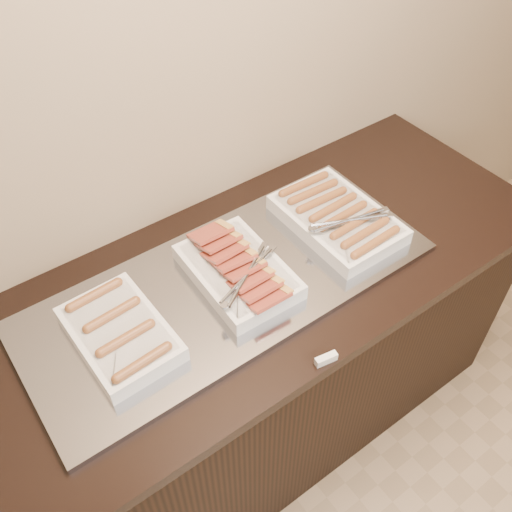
{
  "coord_description": "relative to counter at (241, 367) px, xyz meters",
  "views": [
    {
      "loc": [
        -0.6,
        1.21,
        2.15
      ],
      "look_at": [
        0.07,
        2.13,
        0.97
      ],
      "focal_mm": 40.0,
      "sensor_mm": 36.0,
      "label": 1
    }
  ],
  "objects": [
    {
      "name": "counter",
      "position": [
        0.0,
        0.0,
        0.0
      ],
      "size": [
        2.06,
        0.76,
        0.9
      ],
      "color": "black",
      "rests_on": "ground"
    },
    {
      "name": "dish_right",
      "position": [
        0.38,
        -0.0,
        0.5
      ],
      "size": [
        0.28,
        0.4,
        0.08
      ],
      "rotation": [
        0.0,
        0.0,
        -0.0
      ],
      "color": "silver",
      "rests_on": "warming_tray"
    },
    {
      "name": "label_holder",
      "position": [
        0.03,
        -0.36,
        0.46
      ],
      "size": [
        0.06,
        0.03,
        0.02
      ],
      "primitive_type": "cube",
      "rotation": [
        0.0,
        0.0,
        -0.17
      ],
      "color": "silver",
      "rests_on": "counter"
    },
    {
      "name": "dish_left",
      "position": [
        -0.37,
        0.0,
        0.5
      ],
      "size": [
        0.23,
        0.33,
        0.07
      ],
      "rotation": [
        0.0,
        0.0,
        0.03
      ],
      "color": "silver",
      "rests_on": "warming_tray"
    },
    {
      "name": "warming_tray",
      "position": [
        -0.03,
        0.0,
        0.46
      ],
      "size": [
        1.2,
        0.5,
        0.02
      ],
      "primitive_type": "cube",
      "color": "#9699A3",
      "rests_on": "counter"
    },
    {
      "name": "dish_center",
      "position": [
        0.0,
        -0.0,
        0.5
      ],
      "size": [
        0.27,
        0.37,
        0.09
      ],
      "rotation": [
        0.0,
        0.0,
        -0.03
      ],
      "color": "silver",
      "rests_on": "warming_tray"
    }
  ]
}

